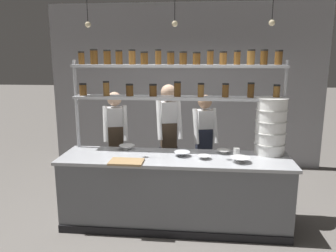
{
  "coord_description": "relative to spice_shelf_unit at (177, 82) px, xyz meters",
  "views": [
    {
      "loc": [
        0.31,
        -3.95,
        2.17
      ],
      "look_at": [
        -0.11,
        0.2,
        1.27
      ],
      "focal_mm": 35.0,
      "sensor_mm": 36.0,
      "label": 1
    }
  ],
  "objects": [
    {
      "name": "back_wall",
      "position": [
        0.01,
        2.16,
        -0.26
      ],
      "size": [
        5.31,
        0.12,
        3.15
      ],
      "primitive_type": "cube",
      "color": "#939399",
      "rests_on": "ground_plane"
    },
    {
      "name": "pendant_light_row",
      "position": [
        0.02,
        -0.33,
        0.73
      ],
      "size": [
        2.21,
        0.07,
        0.6
      ],
      "color": "black"
    },
    {
      "name": "spice_shelf_unit",
      "position": [
        0.0,
        0.0,
        0.0
      ],
      "size": [
        2.79,
        0.28,
        2.26
      ],
      "color": "#ADAFB5",
      "rests_on": "ground_plane"
    },
    {
      "name": "serving_cup_front",
      "position": [
        0.79,
        -0.17,
        -0.87
      ],
      "size": [
        0.08,
        0.08,
        0.09
      ],
      "color": "silver",
      "rests_on": "prep_counter"
    },
    {
      "name": "cutting_board",
      "position": [
        -0.55,
        -0.62,
        -0.9
      ],
      "size": [
        0.4,
        0.26,
        0.02
      ],
      "color": "#A88456",
      "rests_on": "prep_counter"
    },
    {
      "name": "prep_bowl_near_right",
      "position": [
        0.1,
        -0.29,
        -0.89
      ],
      "size": [
        0.21,
        0.21,
        0.06
      ],
      "color": "silver",
      "rests_on": "prep_counter"
    },
    {
      "name": "chef_left",
      "position": [
        -0.95,
        0.43,
        -0.89
      ],
      "size": [
        0.41,
        0.34,
        1.65
      ],
      "rotation": [
        0.0,
        0.0,
        0.27
      ],
      "color": "black",
      "rests_on": "ground_plane"
    },
    {
      "name": "prep_bowl_near_left",
      "position": [
        0.38,
        -0.38,
        -0.89
      ],
      "size": [
        0.16,
        0.16,
        0.04
      ],
      "color": "silver",
      "rests_on": "prep_counter"
    },
    {
      "name": "prep_bowl_center_front",
      "position": [
        0.63,
        -0.12,
        -0.89
      ],
      "size": [
        0.18,
        0.18,
        0.05
      ],
      "color": "silver",
      "rests_on": "prep_counter"
    },
    {
      "name": "prep_counter",
      "position": [
        0.01,
        -0.33,
        -1.37
      ],
      "size": [
        2.91,
        0.76,
        0.92
      ],
      "color": "slate",
      "rests_on": "ground_plane"
    },
    {
      "name": "ground_plane",
      "position": [
        0.01,
        -0.33,
        -1.83
      ],
      "size": [
        40.0,
        40.0,
        0.0
      ],
      "primitive_type": "plane",
      "color": "slate"
    },
    {
      "name": "prep_bowl_far_left",
      "position": [
        -0.67,
        -0.06,
        -0.88
      ],
      "size": [
        0.22,
        0.22,
        0.06
      ],
      "color": "white",
      "rests_on": "prep_counter"
    },
    {
      "name": "chef_center",
      "position": [
        -0.14,
        0.36,
        -0.8
      ],
      "size": [
        0.41,
        0.35,
        1.77
      ],
      "rotation": [
        0.0,
        0.0,
        0.26
      ],
      "color": "black",
      "rests_on": "ground_plane"
    },
    {
      "name": "container_stack",
      "position": [
        1.22,
        -0.07,
        -0.55
      ],
      "size": [
        0.4,
        0.4,
        0.73
      ],
      "color": "white",
      "rests_on": "prep_counter"
    },
    {
      "name": "chef_right",
      "position": [
        0.38,
        0.51,
        -0.91
      ],
      "size": [
        0.41,
        0.34,
        1.61
      ],
      "rotation": [
        0.0,
        0.0,
        0.27
      ],
      "color": "black",
      "rests_on": "ground_plane"
    },
    {
      "name": "prep_bowl_center_back",
      "position": [
        0.81,
        -0.47,
        -0.88
      ],
      "size": [
        0.23,
        0.23,
        0.06
      ],
      "color": "white",
      "rests_on": "prep_counter"
    }
  ]
}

